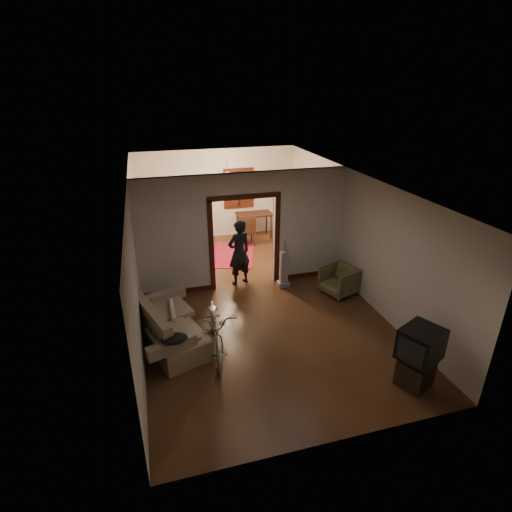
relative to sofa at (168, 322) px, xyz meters
name	(u,v)px	position (x,y,z in m)	size (l,w,h in m)	color
floor	(253,298)	(2.00, 1.22, -0.45)	(5.00, 8.50, 0.01)	#361E11
ceiling	(252,180)	(2.00, 1.22, 2.35)	(5.00, 8.50, 0.01)	white
wall_back	(217,194)	(2.00, 5.47, 0.95)	(5.00, 0.02, 2.80)	beige
wall_left	(135,255)	(-0.50, 1.22, 0.95)	(0.02, 8.50, 2.80)	beige
wall_right	(354,232)	(4.50, 1.22, 0.95)	(0.02, 8.50, 2.80)	beige
partition_wall	(244,231)	(2.00, 1.97, 0.95)	(5.00, 0.14, 2.80)	beige
door_casing	(244,243)	(2.00, 1.97, 0.65)	(1.74, 0.20, 2.32)	#36140C
far_window	(239,188)	(2.70, 5.43, 1.10)	(0.98, 0.06, 1.28)	black
chandelier	(227,176)	(2.00, 3.72, 1.90)	(0.24, 0.24, 0.24)	#FFE0A5
light_switch	(287,234)	(3.05, 1.89, 0.80)	(0.08, 0.01, 0.12)	silver
sofa	(168,322)	(0.00, 0.00, 0.00)	(0.89, 1.98, 0.91)	#74674D
rolled_paper	(172,310)	(0.10, 0.30, 0.08)	(0.10, 0.10, 0.76)	beige
jacket	(174,339)	(0.05, -0.91, 0.23)	(0.45, 0.34, 0.13)	black
bicycle	(216,326)	(0.83, -0.46, 0.04)	(0.66, 1.89, 1.00)	silver
armchair	(339,280)	(4.04, 0.88, -0.12)	(0.72, 0.74, 0.68)	brown
tv_stand	(415,373)	(3.84, -2.32, -0.22)	(0.51, 0.47, 0.47)	black
crt_tv	(421,344)	(3.84, -2.32, 0.35)	(0.63, 0.56, 0.54)	black
vacuum	(284,269)	(2.90, 1.59, 0.01)	(0.28, 0.23, 0.93)	gray
person	(239,253)	(1.89, 2.02, 0.38)	(0.61, 0.40, 1.68)	black
oriental_rug	(229,255)	(2.00, 3.82, -0.45)	(1.43, 1.88, 0.01)	maroon
locker	(181,217)	(0.81, 5.21, 0.39)	(0.85, 0.47, 1.70)	#202E1B
globe	(178,181)	(0.81, 5.21, 1.49)	(0.28, 0.28, 0.28)	#1E5972
desk	(254,226)	(3.08, 4.97, -0.05)	(1.10, 0.61, 0.81)	black
desk_chair	(247,231)	(2.73, 4.45, 0.00)	(0.41, 0.41, 0.92)	black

